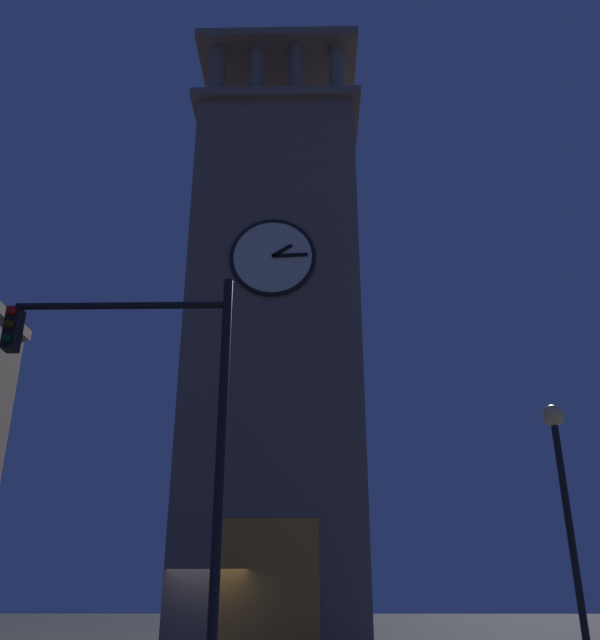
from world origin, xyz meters
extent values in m
cube|color=#75665B|center=(-1.85, -3.75, 10.32)|extent=(6.38, 7.55, 20.64)
cube|color=#75665B|center=(-1.85, -3.75, 20.84)|extent=(6.98, 8.15, 0.40)
cylinder|color=#75665B|center=(-4.44, -0.58, 22.45)|extent=(0.70, 0.70, 2.81)
cylinder|color=#75665B|center=(-2.72, -0.58, 22.45)|extent=(0.70, 0.70, 2.81)
cylinder|color=#75665B|center=(-0.99, -0.58, 22.45)|extent=(0.70, 0.70, 2.81)
cylinder|color=#75665B|center=(0.74, -0.58, 22.45)|extent=(0.70, 0.70, 2.81)
cylinder|color=#75665B|center=(-4.44, -6.93, 22.45)|extent=(0.70, 0.70, 2.81)
cylinder|color=#75665B|center=(-2.72, -6.93, 22.45)|extent=(0.70, 0.70, 2.81)
cylinder|color=#75665B|center=(-0.99, -6.93, 22.45)|extent=(0.70, 0.70, 2.81)
cylinder|color=#75665B|center=(0.74, -6.93, 22.45)|extent=(0.70, 0.70, 2.81)
cube|color=#75665B|center=(-1.85, -3.75, 24.06)|extent=(6.98, 8.15, 0.40)
cylinder|color=black|center=(-1.85, -3.75, 25.69)|extent=(0.12, 0.12, 2.86)
cylinder|color=silver|center=(-1.85, 0.08, 13.26)|extent=(3.03, 0.12, 3.03)
torus|color=black|center=(-1.85, 0.10, 13.26)|extent=(3.19, 0.16, 3.19)
cube|color=black|center=(-2.20, 0.18, 13.49)|extent=(0.77, 0.06, 0.55)
cube|color=black|center=(-2.50, 0.18, 13.29)|extent=(1.29, 0.06, 0.18)
cube|color=orange|center=(-1.85, -0.03, 2.00)|extent=(3.20, 0.24, 4.00)
cylinder|color=black|center=(-1.84, 11.59, 3.33)|extent=(0.16, 0.16, 6.66)
cylinder|color=black|center=(-0.03, 11.59, 6.21)|extent=(3.61, 0.12, 0.12)
cube|color=black|center=(1.77, 11.59, 5.78)|extent=(0.22, 0.30, 0.75)
sphere|color=red|center=(1.77, 11.77, 6.06)|extent=(0.16, 0.16, 0.16)
sphere|color=#392705|center=(1.77, 11.77, 5.81)|extent=(0.16, 0.16, 0.16)
sphere|color=#063316|center=(1.77, 11.77, 5.56)|extent=(0.16, 0.16, 0.16)
cylinder|color=black|center=(-8.22, 8.41, 2.43)|extent=(0.14, 0.14, 4.86)
sphere|color=#F9DB8C|center=(-8.22, 8.41, 5.08)|extent=(0.44, 0.44, 0.44)
camera|label=1|loc=(-3.28, 22.07, 1.51)|focal=37.99mm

